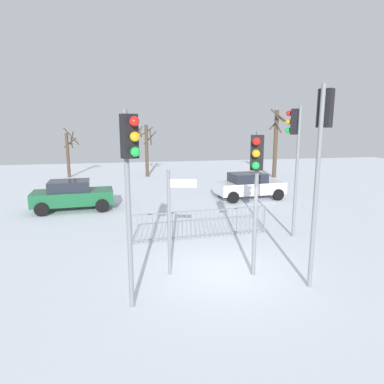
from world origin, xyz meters
name	(u,v)px	position (x,y,z in m)	size (l,w,h in m)	color
ground_plane	(224,271)	(0.00, 0.00, 0.00)	(60.00, 60.00, 0.00)	silver
traffic_light_foreground_left	(322,143)	(1.99, -1.30, 3.69)	(0.50, 0.43, 5.06)	slate
traffic_light_rear_left	(256,172)	(0.65, -0.53, 2.91)	(0.41, 0.52, 3.97)	slate
traffic_light_foreground_right	(130,167)	(-2.60, -1.56, 3.25)	(0.39, 0.53, 4.44)	slate
traffic_light_mid_left	(295,143)	(3.36, 2.51, 3.50)	(0.45, 0.48, 4.79)	slate
direction_sign_post	(171,217)	(-1.50, 0.09, 1.66)	(0.77, 0.25, 2.95)	slate
pedestrian_guard_railing	(201,224)	(0.00, 2.91, 0.55)	(5.23, 0.38, 1.07)	slate
car_white_mid	(249,185)	(4.28, 9.06, 0.77)	(3.90, 2.13, 1.47)	silver
car_green_near	(72,195)	(-5.21, 8.37, 0.77)	(3.90, 2.12, 1.47)	#195933
bare_tree_left	(276,142)	(9.26, 16.23, 2.84)	(1.62, 1.38, 5.40)	#473828
bare_tree_centre	(68,153)	(-6.91, 19.72, 1.97)	(1.33, 1.68, 3.96)	#473828
bare_tree_right	(146,148)	(-0.76, 18.84, 2.33)	(1.81, 1.69, 4.31)	#473828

